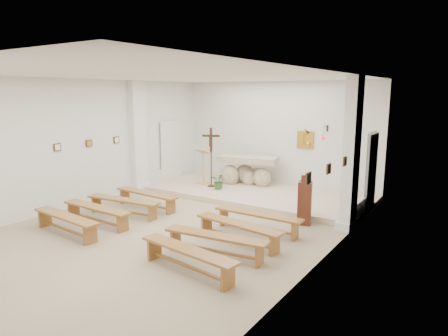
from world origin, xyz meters
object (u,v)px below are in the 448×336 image
Objects in this scene: crucifix_stand at (211,153)px; bench_left_second at (123,203)px; altar at (247,172)px; bench_left_fourth at (66,220)px; bench_right_fourth at (188,255)px; donation_pedestal at (305,203)px; lectern at (203,166)px; bench_right_front at (258,218)px; bench_left_front at (146,196)px; bench_left_third at (97,211)px; bench_right_third at (215,240)px; bench_right_second at (238,228)px.

crucifix_stand is 3.56m from bench_left_second.
altar is 0.97× the size of bench_left_fourth.
donation_pedestal is at bearing 86.63° from bench_right_fourth.
crucifix_stand reaches higher than bench_left_second.
lectern reaches higher than bench_right_front.
bench_left_front and bench_left_third have the same top height.
bench_left_fourth is (-3.47, -0.84, 0.00)m from bench_right_third.
bench_left_second is 1.00× the size of bench_left_fourth.
bench_left_second is 1.01× the size of bench_left_third.
lectern is 0.56× the size of bench_right_second.
donation_pedestal is 0.56× the size of bench_right_third.
bench_right_second is 1.00× the size of bench_right_fourth.
bench_right_front and bench_left_fourth have the same top height.
altar reaches higher than bench_right_third.
bench_left_second is at bearing -114.60° from crucifix_stand.
bench_right_front is (3.47, -0.00, 0.00)m from bench_left_front.
donation_pedestal reaches higher than bench_right_fourth.
bench_left_front is 1.00× the size of bench_left_third.
bench_right_front is at bearing 27.04° from bench_left_third.
bench_left_third is at bearing -115.08° from altar.
bench_left_front is at bearing -120.45° from altar.
bench_right_second is (3.57, -3.59, -0.40)m from lectern.
bench_left_front is 1.00× the size of bench_right_fourth.
bench_left_third is 0.99× the size of bench_right_fourth.
bench_left_front is 2.52m from bench_left_fourth.
lectern is 2.78m from bench_left_front.
bench_left_fourth is (-1.11, -6.07, -0.20)m from altar.
crucifix_stand is (-0.77, -0.97, 0.71)m from altar.
bench_right_front is 0.99× the size of bench_right_fourth.
altar is 0.98× the size of bench_right_front.
bench_left_third is (-3.47, -0.84, 0.00)m from bench_right_second.
bench_right_fourth is at bearing -82.55° from bench_right_second.
bench_left_fourth is 3.47m from bench_right_fourth.
bench_left_front is 0.99× the size of bench_left_second.
donation_pedestal reaches higher than bench_right_third.
bench_right_third is (3.47, 0.00, 0.00)m from bench_left_third.
bench_right_front is 0.99× the size of bench_right_third.
bench_left_front is (-0.34, -2.58, -0.91)m from crucifix_stand.
bench_left_second is 3.47m from bench_right_second.
bench_left_fourth is (0.00, -0.84, 0.00)m from bench_left_third.
donation_pedestal is 0.57× the size of bench_left_third.
bench_left_third is at bearing 173.09° from bench_right_third.
bench_left_front is 1.68m from bench_left_third.
altar reaches higher than bench_left_second.
altar is 4.99m from bench_right_second.
altar is at bearing 84.02° from bench_left_fourth.
altar is 1.72× the size of donation_pedestal.
donation_pedestal is 0.57× the size of bench_right_front.
bench_left_second is 3.57m from bench_right_third.
bench_left_fourth is at bearing -86.91° from bench_left_front.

